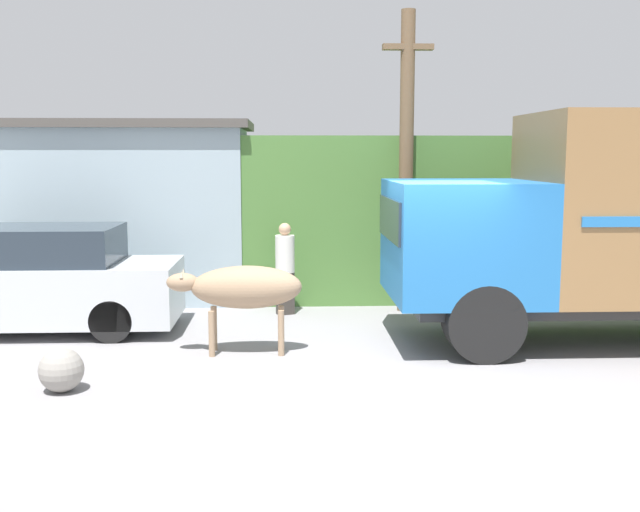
{
  "coord_description": "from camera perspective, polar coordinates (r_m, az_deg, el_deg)",
  "views": [
    {
      "loc": [
        -1.74,
        -10.17,
        2.87
      ],
      "look_at": [
        -1.25,
        0.66,
        1.39
      ],
      "focal_mm": 42.0,
      "sensor_mm": 36.0,
      "label": 1
    }
  ],
  "objects": [
    {
      "name": "pedestrian_on_hill",
      "position": [
        13.39,
        -2.68,
        -0.66
      ],
      "size": [
        0.45,
        0.45,
        1.65
      ],
      "rotation": [
        0.0,
        0.0,
        3.52
      ],
      "color": "#38332D",
      "rests_on": "ground_plane"
    },
    {
      "name": "ground_plane",
      "position": [
        10.71,
        6.94,
        -7.81
      ],
      "size": [
        60.0,
        60.0,
        0.0
      ],
      "primitive_type": "plane",
      "color": "gray"
    },
    {
      "name": "hillside_embankment",
      "position": [
        17.05,
        3.29,
        3.52
      ],
      "size": [
        32.0,
        6.04,
        3.21
      ],
      "color": "#4C7A38",
      "rests_on": "ground_plane"
    },
    {
      "name": "parked_suv",
      "position": [
        12.96,
        -21.18,
        -1.82
      ],
      "size": [
        4.76,
        1.78,
        1.71
      ],
      "rotation": [
        0.0,
        0.0,
        0.03
      ],
      "color": "silver",
      "rests_on": "ground_plane"
    },
    {
      "name": "roadside_rock",
      "position": [
        9.69,
        -19.11,
        -8.21
      ],
      "size": [
        0.54,
        0.54,
        0.54
      ],
      "color": "gray",
      "rests_on": "ground_plane"
    },
    {
      "name": "building_backdrop",
      "position": [
        15.55,
        -16.47,
        3.4
      ],
      "size": [
        6.08,
        2.7,
        3.5
      ],
      "color": "#99ADB7",
      "rests_on": "ground_plane"
    },
    {
      "name": "utility_pole",
      "position": [
        13.66,
        6.59,
        7.43
      ],
      "size": [
        0.9,
        0.25,
        5.39
      ],
      "color": "brown",
      "rests_on": "ground_plane"
    },
    {
      "name": "brown_cow",
      "position": [
        10.8,
        -5.87,
        -2.46
      ],
      "size": [
        1.94,
        0.62,
        1.28
      ],
      "rotation": [
        0.0,
        0.0,
        0.07
      ],
      "color": "#9E7F60",
      "rests_on": "ground_plane"
    }
  ]
}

